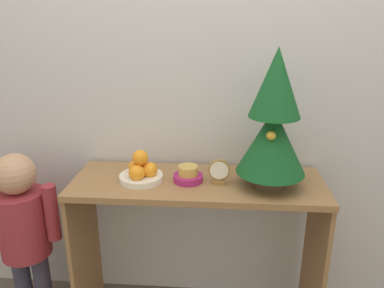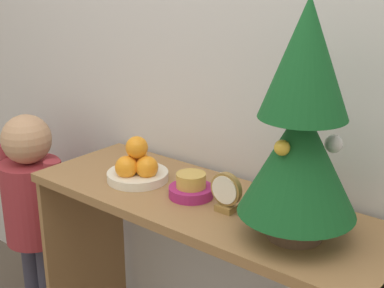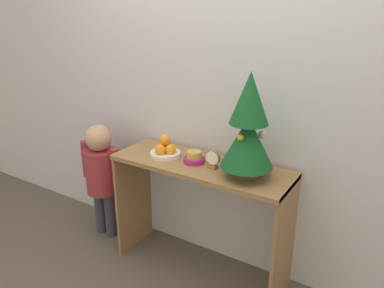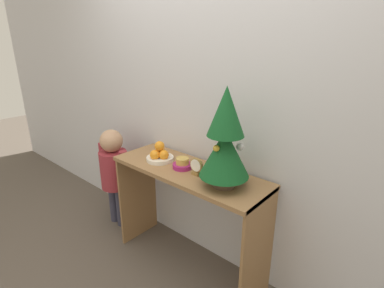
{
  "view_description": "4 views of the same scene",
  "coord_description": "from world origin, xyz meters",
  "px_view_note": "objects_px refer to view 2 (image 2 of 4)",
  "views": [
    {
      "loc": [
        0.09,
        -1.4,
        1.56
      ],
      "look_at": [
        -0.03,
        0.19,
        1.0
      ],
      "focal_mm": 35.0,
      "sensor_mm": 36.0,
      "label": 1
    },
    {
      "loc": [
        0.91,
        -0.97,
        1.5
      ],
      "look_at": [
        -0.06,
        0.22,
        0.98
      ],
      "focal_mm": 50.0,
      "sensor_mm": 36.0,
      "label": 2
    },
    {
      "loc": [
        1.13,
        -1.69,
        1.75
      ],
      "look_at": [
        -0.05,
        0.18,
        0.95
      ],
      "focal_mm": 35.0,
      "sensor_mm": 36.0,
      "label": 3
    },
    {
      "loc": [
        1.28,
        -1.21,
        1.69
      ],
      "look_at": [
        0.0,
        0.25,
        0.99
      ],
      "focal_mm": 28.0,
      "sensor_mm": 36.0,
      "label": 4
    }
  ],
  "objects_px": {
    "desk_clock": "(226,193)",
    "mini_tree": "(302,128)",
    "fruit_bowl": "(137,167)",
    "child_figure": "(33,200)",
    "singing_bowl": "(191,187)"
  },
  "relations": [
    {
      "from": "mini_tree",
      "to": "desk_clock",
      "type": "relative_size",
      "value": 5.2
    },
    {
      "from": "mini_tree",
      "to": "desk_clock",
      "type": "distance_m",
      "value": 0.33
    },
    {
      "from": "desk_clock",
      "to": "mini_tree",
      "type": "bearing_deg",
      "value": -1.65
    },
    {
      "from": "singing_bowl",
      "to": "child_figure",
      "type": "xyz_separation_m",
      "value": [
        -0.84,
        -0.02,
        -0.28
      ]
    },
    {
      "from": "fruit_bowl",
      "to": "child_figure",
      "type": "relative_size",
      "value": 0.22
    },
    {
      "from": "desk_clock",
      "to": "child_figure",
      "type": "relative_size",
      "value": 0.13
    },
    {
      "from": "mini_tree",
      "to": "singing_bowl",
      "type": "bearing_deg",
      "value": 176.32
    },
    {
      "from": "fruit_bowl",
      "to": "child_figure",
      "type": "height_order",
      "value": "fruit_bowl"
    },
    {
      "from": "desk_clock",
      "to": "child_figure",
      "type": "bearing_deg",
      "value": 179.93
    },
    {
      "from": "mini_tree",
      "to": "fruit_bowl",
      "type": "bearing_deg",
      "value": 178.66
    },
    {
      "from": "singing_bowl",
      "to": "mini_tree",
      "type": "bearing_deg",
      "value": -3.68
    },
    {
      "from": "mini_tree",
      "to": "child_figure",
      "type": "distance_m",
      "value": 1.33
    },
    {
      "from": "singing_bowl",
      "to": "fruit_bowl",
      "type": "bearing_deg",
      "value": -177.4
    },
    {
      "from": "desk_clock",
      "to": "fruit_bowl",
      "type": "bearing_deg",
      "value": 178.85
    },
    {
      "from": "fruit_bowl",
      "to": "singing_bowl",
      "type": "bearing_deg",
      "value": 2.6
    }
  ]
}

